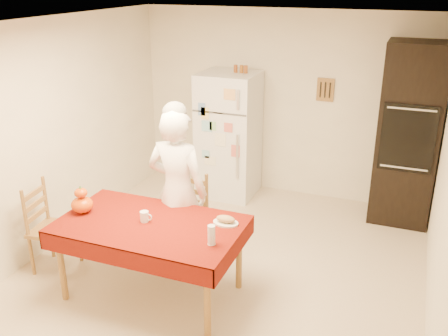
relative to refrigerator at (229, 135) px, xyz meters
The scene contains 17 objects.
floor 2.16m from the refrigerator, 70.93° to the right, with size 4.50×4.50×0.00m, color #CBB392.
room_shell 2.13m from the refrigerator, 70.89° to the right, with size 4.02×4.52×2.51m.
refrigerator is the anchor object (origin of this frame).
oven_cabinet 2.29m from the refrigerator, ahead, with size 0.70×0.62×2.20m.
dining_table 2.51m from the refrigerator, 86.06° to the right, with size 1.70×1.00×0.76m.
chair_far 1.76m from the refrigerator, 83.94° to the right, with size 0.46×0.44×0.95m.
chair_left 2.71m from the refrigerator, 112.98° to the right, with size 0.45×0.47×0.95m.
seated_woman 1.97m from the refrigerator, 84.21° to the right, with size 0.63×0.41×1.73m, color white.
coffee_mug 2.48m from the refrigerator, 87.39° to the right, with size 0.08×0.08×0.10m, color white.
pumpkin_lower 2.59m from the refrigerator, 102.00° to the right, with size 0.21×0.21×0.16m, color #DF6305.
pumpkin_upper 2.59m from the refrigerator, 102.00° to the right, with size 0.12×0.12×0.09m, color #EA3905.
wine_glass 2.78m from the refrigerator, 72.12° to the right, with size 0.07×0.07×0.18m, color silver.
bread_plate 2.40m from the refrigerator, 69.77° to the right, with size 0.24×0.24×0.02m, color white.
bread_loaf 2.40m from the refrigerator, 69.77° to the right, with size 0.18×0.10×0.06m, color #A17A4F.
spice_jar_left 0.90m from the refrigerator, 34.33° to the left, with size 0.05×0.05×0.10m, color brown.
spice_jar_mid 0.91m from the refrigerator, 17.91° to the left, with size 0.05×0.05×0.10m, color #93531A.
spice_jar_right 0.93m from the refrigerator, 13.26° to the left, with size 0.05×0.05×0.10m, color brown.
Camera 1 is at (1.65, -4.17, 2.91)m, focal length 40.00 mm.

